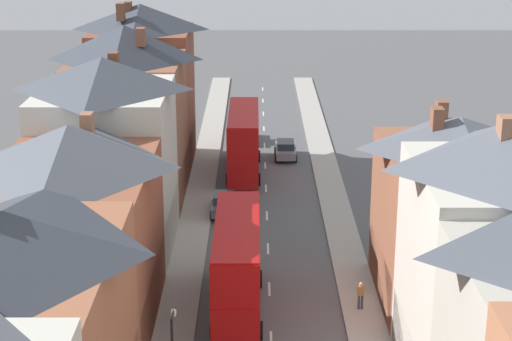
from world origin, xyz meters
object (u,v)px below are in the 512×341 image
at_px(car_near_silver, 245,133).
at_px(double_decker_bus_lead, 237,266).
at_px(car_parked_left_a, 285,149).
at_px(pedestrian_mid_right, 360,294).
at_px(car_parked_right_a, 223,204).
at_px(double_decker_bus_mid_street, 243,141).

bearing_deg(car_near_silver, double_decker_bus_lead, -90.02).
relative_size(car_parked_left_a, pedestrian_mid_right, 2.53).
bearing_deg(double_decker_bus_lead, car_parked_left_a, 82.93).
bearing_deg(car_parked_left_a, car_near_silver, 123.79).
bearing_deg(car_parked_right_a, pedestrian_mid_right, -61.80).
xyz_separation_m(car_parked_left_a, car_parked_right_a, (-4.90, -13.83, 0.01)).
height_order(car_near_silver, car_parked_right_a, car_near_silver).
bearing_deg(car_parked_left_a, double_decker_bus_lead, -97.07).
xyz_separation_m(car_near_silver, pedestrian_mid_right, (6.81, -34.32, 0.21)).
height_order(car_near_silver, car_parked_left_a, car_near_silver).
height_order(double_decker_bus_mid_street, car_parked_left_a, double_decker_bus_mid_street).
bearing_deg(car_parked_right_a, double_decker_bus_lead, -85.17).
bearing_deg(pedestrian_mid_right, car_near_silver, 101.22).
bearing_deg(double_decker_bus_mid_street, double_decker_bus_lead, -90.00).
height_order(double_decker_bus_lead, car_parked_right_a, double_decker_bus_lead).
relative_size(double_decker_bus_mid_street, pedestrian_mid_right, 6.71).
height_order(car_near_silver, pedestrian_mid_right, pedestrian_mid_right).
xyz_separation_m(double_decker_bus_mid_street, car_near_silver, (0.01, 9.77, -1.99)).
bearing_deg(car_near_silver, car_parked_right_a, -93.87).
distance_m(car_near_silver, pedestrian_mid_right, 34.99).
bearing_deg(pedestrian_mid_right, double_decker_bus_mid_street, 105.52).
xyz_separation_m(double_decker_bus_lead, car_parked_right_a, (-1.29, 15.28, -2.01)).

